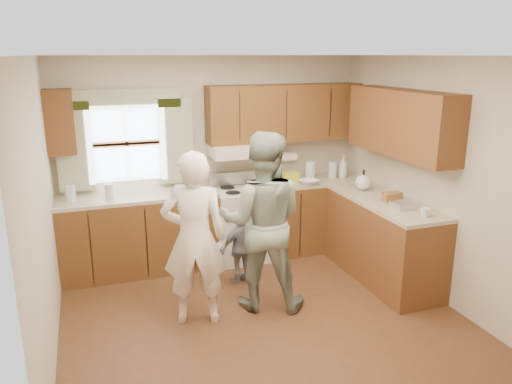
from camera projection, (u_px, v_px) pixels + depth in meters
name	position (u px, v px, depth m)	size (l,w,h in m)	color
room	(260.00, 193.00, 4.68)	(3.80, 3.80, 3.80)	#512E19
kitchen_fixtures	(278.00, 199.00, 5.96)	(3.80, 2.25, 2.15)	#41270E
stove	(244.00, 222.00, 6.29)	(0.76, 0.67, 1.07)	silver
woman_left	(194.00, 239.00, 4.67)	(0.61, 0.40, 1.68)	white
woman_right	(262.00, 222.00, 4.95)	(0.88, 0.68, 1.81)	#264333
child	(241.00, 248.00, 5.59)	(0.49, 0.20, 0.83)	gray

